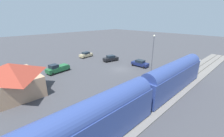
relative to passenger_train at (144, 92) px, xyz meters
name	(u,v)px	position (x,y,z in m)	size (l,w,h in m)	color
ground_plane	(120,69)	(14.00, -10.47, -2.86)	(200.00, 200.00, 0.00)	#424247
railway_track	(175,87)	(0.00, -10.47, -2.76)	(4.80, 70.00, 0.30)	slate
platform	(156,80)	(4.00, -10.47, -2.71)	(3.20, 46.00, 0.30)	#B7B2A8
passenger_train	(144,92)	(0.00, 0.00, 0.00)	(2.93, 35.14, 4.98)	#33478C
station_building	(12,78)	(18.00, 11.52, -0.04)	(10.22, 8.19, 5.40)	tan
pedestrian_on_platform	(152,76)	(4.38, -9.46, -1.58)	(0.36, 0.36, 1.71)	#23284C
pedestrian_waiting_far	(176,66)	(3.95, -19.17, -1.58)	(0.36, 0.36, 1.71)	#23284C
sedan_tan	(86,55)	(30.05, -11.37, -1.98)	(2.41, 4.70, 1.74)	#C6B284
sedan_navy	(140,63)	(11.99, -16.01, -1.98)	(4.64, 2.56, 1.74)	navy
pickup_green	(57,68)	(22.77, 1.67, -1.83)	(2.70, 5.62, 2.14)	#236638
sedan_black	(111,58)	(21.09, -13.96, -1.98)	(2.74, 4.79, 1.74)	black
light_pole_near_platform	(153,51)	(6.80, -12.98, 2.61)	(0.44, 0.44, 8.85)	#515156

